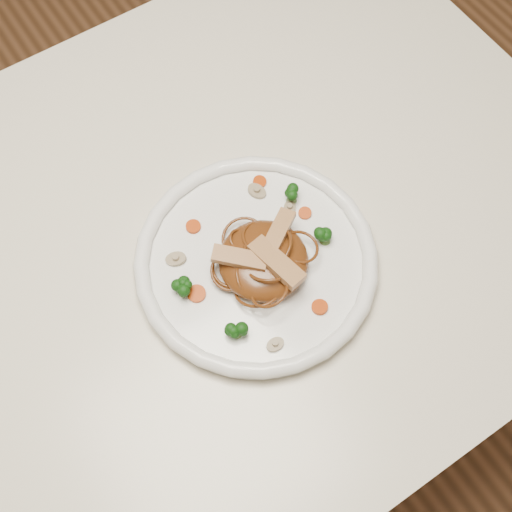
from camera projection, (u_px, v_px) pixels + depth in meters
ground at (205, 400)px, 1.54m from camera, size 4.00×4.00×0.00m
table at (173, 287)px, 0.95m from camera, size 1.20×0.80×0.75m
plate at (256, 264)px, 0.85m from camera, size 0.37×0.37×0.02m
noodle_mound at (263, 260)px, 0.83m from camera, size 0.14×0.14×0.04m
chicken_a at (278, 232)px, 0.82m from camera, size 0.06×0.05×0.01m
chicken_b at (239, 258)px, 0.81m from camera, size 0.06×0.06×0.01m
chicken_c at (277, 262)px, 0.80m from camera, size 0.04×0.08×0.01m
broccoli_0 at (292, 194)px, 0.87m from camera, size 0.03×0.03×0.03m
broccoli_1 at (183, 288)px, 0.81m from camera, size 0.03×0.03×0.03m
broccoli_2 at (236, 330)px, 0.79m from camera, size 0.02×0.02×0.03m
broccoli_3 at (326, 236)px, 0.85m from camera, size 0.03×0.03×0.03m
carrot_0 at (260, 182)px, 0.89m from camera, size 0.02×0.02×0.00m
carrot_1 at (197, 294)px, 0.82m from camera, size 0.03×0.03×0.00m
carrot_2 at (305, 213)px, 0.87m from camera, size 0.02×0.02×0.00m
carrot_3 at (193, 227)px, 0.86m from camera, size 0.03×0.03×0.00m
carrot_4 at (320, 307)px, 0.82m from camera, size 0.02×0.02×0.00m
mushroom_0 at (275, 345)px, 0.79m from camera, size 0.02×0.02×0.01m
mushroom_1 at (290, 208)px, 0.88m from camera, size 0.03×0.03×0.01m
mushroom_2 at (176, 259)px, 0.84m from camera, size 0.04×0.04×0.01m
mushroom_3 at (257, 191)px, 0.89m from camera, size 0.03×0.03×0.01m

